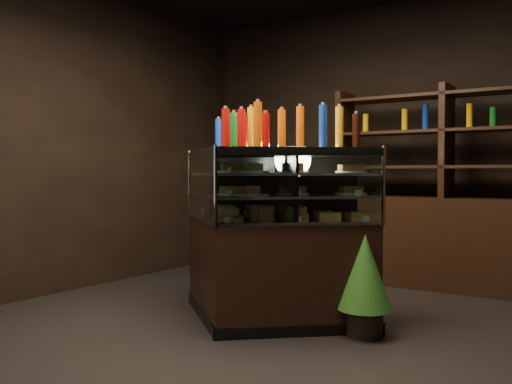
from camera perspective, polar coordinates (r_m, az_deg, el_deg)
ground at (r=4.31m, az=4.04°, el=-13.48°), size 5.00×5.00×0.00m
room_shell at (r=4.22m, az=4.10°, el=12.80°), size 5.02×5.02×3.01m
display_case at (r=4.41m, az=0.82°, el=-7.11°), size 1.81×1.27×1.33m
food_display at (r=4.36m, az=0.78°, el=0.07°), size 1.47×0.87×0.42m
bottles_top at (r=4.37m, az=0.84°, el=6.17°), size 1.30×0.72×0.30m
potted_conifer at (r=4.08m, az=10.86°, el=-7.72°), size 0.38×0.38×0.81m
back_shelving at (r=5.89m, az=18.44°, el=-3.32°), size 2.22×0.43×2.00m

